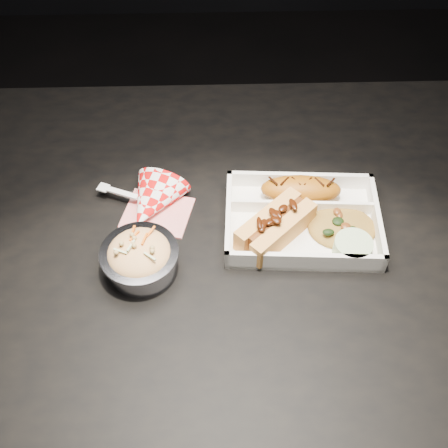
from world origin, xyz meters
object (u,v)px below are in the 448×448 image
Objects in this scene: dining_table at (233,264)px; napkin_fork at (151,203)px; food_tray at (301,222)px; foil_coleslaw_cup at (140,257)px; hotdog at (276,225)px; fried_pastry at (301,190)px.

napkin_fork is (-0.14, 0.05, 0.11)m from dining_table.
foil_coleslaw_cup is at bearing -159.09° from food_tray.
dining_table is 0.14m from hotdog.
dining_table is 0.20m from foil_coleslaw_cup.
fried_pastry is 0.30m from foil_coleslaw_cup.
fried_pastry is 0.25m from napkin_fork.
food_tray is 1.88× the size of hotdog.
food_tray is (0.11, 0.01, 0.10)m from dining_table.
dining_table is 8.82× the size of fried_pastry.
dining_table is 8.66× the size of hotdog.
hotdog is at bearing -122.13° from fried_pastry.
food_tray is 1.91× the size of fried_pastry.
hotdog is at bearing 3.93° from napkin_fork.
dining_table is 0.18m from napkin_fork.
food_tray is 0.06m from fried_pastry.
food_tray is 0.06m from hotdog.
food_tray is at bearing -16.51° from hotdog.
food_tray is at bearing 17.55° from foil_coleslaw_cup.
food_tray is 0.25m from napkin_fork.
napkin_fork is at bearing 117.83° from hotdog.
hotdog reaches higher than fried_pastry.
dining_table is 0.18m from fried_pastry.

